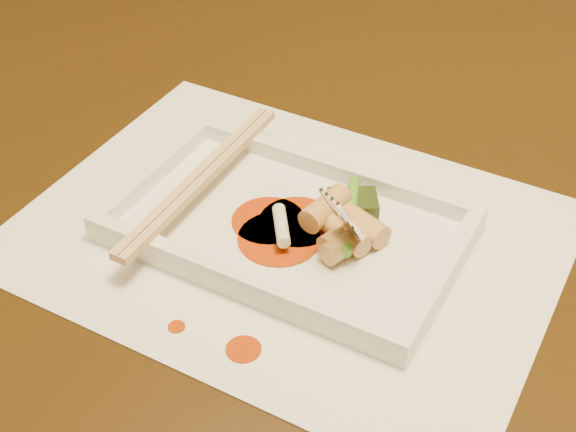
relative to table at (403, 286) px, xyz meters
The scene contains 23 objects.
table is the anchor object (origin of this frame).
placemat 0.15m from the table, 127.05° to the right, with size 0.40×0.30×0.00m, color white.
sauce_splatter_a 0.23m from the table, 100.51° to the right, with size 0.02×0.02×0.00m, color #B73505.
sauce_splatter_b 0.25m from the table, 112.73° to the right, with size 0.01×0.01×0.00m, color #B73505.
plate_base 0.16m from the table, 127.05° to the right, with size 0.26×0.16×0.01m, color white.
plate_rim_far 0.14m from the table, 166.67° to the right, with size 0.26×0.01×0.01m, color white.
plate_rim_near 0.21m from the table, 112.52° to the right, with size 0.26×0.01×0.01m, color white.
plate_rim_left 0.24m from the table, 154.86° to the right, with size 0.01×0.14×0.01m, color white.
plate_rim_right 0.16m from the table, 58.16° to the right, with size 0.01×0.14×0.01m, color white.
veg_piece 0.13m from the table, 123.39° to the right, with size 0.04×0.03×0.01m, color black.
scallion_white 0.17m from the table, 122.39° to the right, with size 0.01×0.01×0.04m, color #EAEACC.
scallion_green 0.14m from the table, 110.37° to the right, with size 0.01×0.01×0.09m, color #3B9017.
chopstick_a 0.22m from the table, 149.01° to the right, with size 0.01×0.21×0.01m, color #E1B270.
chopstick_b 0.21m from the table, 147.61° to the right, with size 0.01×0.21×0.01m, color #E1B270.
fork 0.20m from the table, 88.44° to the right, with size 0.09×0.10×0.14m, color silver, non-canonical shape.
sauce_blob_0 0.17m from the table, 132.24° to the right, with size 0.06×0.06×0.00m, color #B73505.
sauce_blob_1 0.17m from the table, 122.12° to the right, with size 0.06×0.06×0.00m, color #B73505.
sauce_blob_2 0.15m from the table, 127.47° to the right, with size 0.06×0.06×0.00m, color #B73505.
rice_cake_0 0.14m from the table, 100.06° to the right, with size 0.02×0.02×0.04m, color tan.
rice_cake_1 0.15m from the table, 104.85° to the right, with size 0.02×0.02×0.04m, color tan.
rice_cake_2 0.15m from the table, 120.22° to the right, with size 0.02×0.02×0.04m, color tan.
rice_cake_3 0.15m from the table, 99.18° to the right, with size 0.02×0.02×0.05m, color tan.
rice_cake_4 0.15m from the table, 103.66° to the right, with size 0.02×0.02×0.04m, color tan.
Camera 1 is at (0.15, -0.49, 1.16)m, focal length 50.00 mm.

